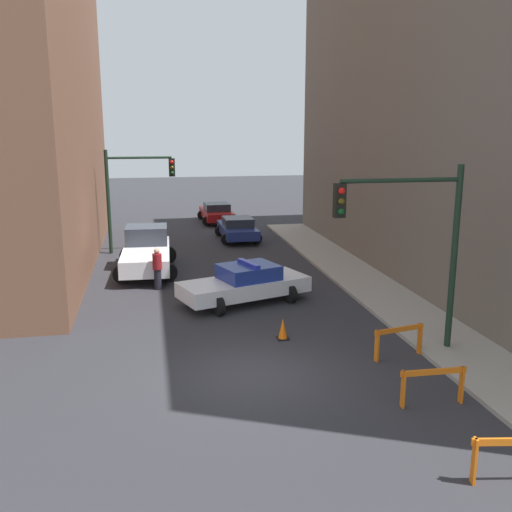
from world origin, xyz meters
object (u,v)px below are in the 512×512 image
at_px(parked_car_near, 238,228).
at_px(barrier_back, 399,337).
at_px(police_car, 245,283).
at_px(barrier_mid, 433,380).
at_px(traffic_light_near, 417,231).
at_px(white_truck, 147,251).
at_px(parked_car_mid, 217,212).
at_px(traffic_cone, 283,329).
at_px(pedestrian_crossing, 157,268).
at_px(traffic_light_far, 130,186).

bearing_deg(parked_car_near, barrier_back, -84.57).
bearing_deg(police_car, barrier_mid, 179.78).
height_order(traffic_light_near, white_truck, traffic_light_near).
distance_m(police_car, parked_car_mid, 18.07).
bearing_deg(traffic_light_near, parked_car_near, 97.43).
bearing_deg(traffic_light_near, white_truck, 123.77).
distance_m(white_truck, traffic_cone, 10.10).
bearing_deg(traffic_light_near, pedestrian_crossing, 131.08).
bearing_deg(traffic_light_near, parked_car_mid, 96.50).
relative_size(barrier_back, traffic_cone, 2.40).
distance_m(police_car, barrier_back, 6.73).
bearing_deg(pedestrian_crossing, police_car, -5.68).
relative_size(barrier_mid, barrier_back, 1.02).
height_order(traffic_light_far, barrier_back, traffic_light_far).
height_order(barrier_mid, traffic_cone, barrier_mid).
distance_m(traffic_light_near, traffic_cone, 4.92).
height_order(white_truck, traffic_cone, white_truck).
distance_m(barrier_back, traffic_cone, 3.48).
relative_size(traffic_light_far, parked_car_near, 1.21).
distance_m(traffic_light_near, white_truck, 13.45).
xyz_separation_m(police_car, white_truck, (-3.53, 5.39, 0.18)).
distance_m(white_truck, barrier_back, 13.17).
xyz_separation_m(white_truck, barrier_mid, (6.45, -13.99, -0.29)).
xyz_separation_m(traffic_light_far, pedestrian_crossing, (1.11, -7.09, -2.54)).
xyz_separation_m(white_truck, parked_car_mid, (4.64, 12.64, -0.23)).
distance_m(white_truck, parked_car_near, 8.11).
height_order(parked_car_mid, barrier_back, parked_car_mid).
xyz_separation_m(traffic_light_far, parked_car_mid, (5.34, 8.59, -2.72)).
bearing_deg(barrier_mid, traffic_light_near, 73.70).
bearing_deg(traffic_cone, pedestrian_crossing, 120.19).
bearing_deg(parked_car_mid, white_truck, -112.19).
distance_m(pedestrian_crossing, traffic_cone, 7.21).
relative_size(parked_car_near, barrier_back, 2.74).
relative_size(parked_car_near, parked_car_mid, 0.99).
distance_m(traffic_light_far, traffic_cone, 14.45).
bearing_deg(parked_car_near, pedestrian_crossing, -116.90).
relative_size(traffic_light_far, white_truck, 0.95).
relative_size(police_car, barrier_mid, 3.15).
distance_m(traffic_light_near, traffic_light_far, 17.04).
bearing_deg(traffic_light_near, traffic_cone, 152.43).
xyz_separation_m(police_car, parked_car_near, (1.55, 11.71, -0.05)).
bearing_deg(white_truck, traffic_cone, -64.37).
bearing_deg(barrier_mid, parked_car_mid, 93.88).
bearing_deg(parked_car_near, police_car, -97.93).
relative_size(police_car, barrier_back, 3.20).
bearing_deg(police_car, traffic_light_far, 5.16).
relative_size(white_truck, barrier_back, 3.47).
distance_m(traffic_light_near, police_car, 7.31).
bearing_deg(traffic_cone, traffic_light_near, -27.57).
bearing_deg(police_car, barrier_back, -169.19).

